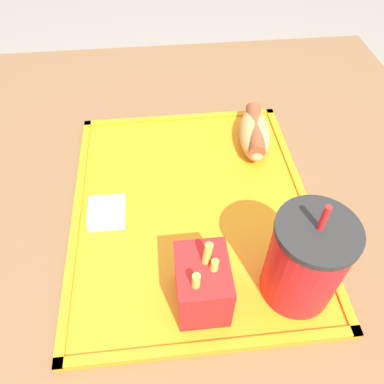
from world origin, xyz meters
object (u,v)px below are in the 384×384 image
at_px(soda_cup, 305,261).
at_px(hot_dog_far, 255,133).
at_px(fries_carton, 203,284).
at_px(sauce_cup_mayo, 107,212).

xyz_separation_m(soda_cup, hot_dog_far, (-0.28, 0.01, -0.04)).
bearing_deg(hot_dog_far, fries_carton, -24.05).
distance_m(soda_cup, hot_dog_far, 0.28).
height_order(fries_carton, sauce_cup_mayo, fries_carton).
distance_m(fries_carton, sauce_cup_mayo, 0.19).
bearing_deg(hot_dog_far, soda_cup, -1.12).
height_order(hot_dog_far, sauce_cup_mayo, hot_dog_far).
relative_size(soda_cup, sauce_cup_mayo, 3.08).
xyz_separation_m(soda_cup, sauce_cup_mayo, (-0.14, -0.24, -0.05)).
bearing_deg(fries_carton, hot_dog_far, 155.95).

